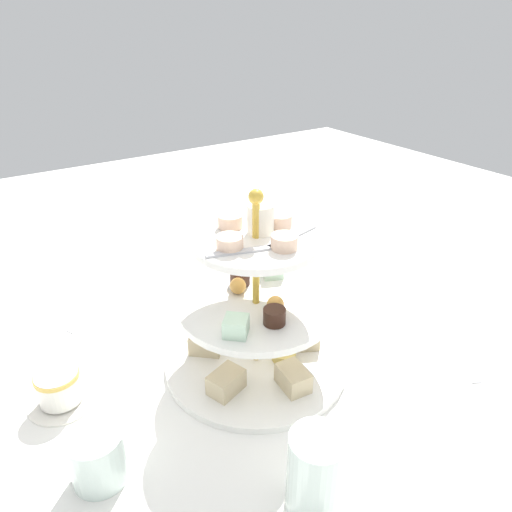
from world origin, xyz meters
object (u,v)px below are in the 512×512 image
object	(u,v)px
butter_knife_left	(450,345)
water_glass_mid_back	(315,473)
tiered_serving_stand	(256,317)
water_glass_tall_right	(261,251)
water_glass_short_left	(98,457)
butter_knife_right	(105,307)
teacup_with_saucer	(59,389)

from	to	relation	value
butter_knife_left	water_glass_mid_back	world-z (taller)	water_glass_mid_back
tiered_serving_stand	water_glass_tall_right	distance (m)	0.26
tiered_serving_stand	water_glass_short_left	world-z (taller)	tiered_serving_stand
butter_knife_right	water_glass_mid_back	size ratio (longest dim) A/B	1.70
water_glass_mid_back	butter_knife_left	bearing A→B (deg)	13.69
teacup_with_saucer	water_glass_short_left	bearing A→B (deg)	-86.44
teacup_with_saucer	butter_knife_left	size ratio (longest dim) A/B	0.53
tiered_serving_stand	water_glass_short_left	distance (m)	0.27
water_glass_tall_right	tiered_serving_stand	bearing A→B (deg)	-125.72
water_glass_tall_right	water_glass_mid_back	distance (m)	0.50
water_glass_tall_right	butter_knife_left	xyz separation A→B (m)	(0.13, -0.35, -0.06)
water_glass_tall_right	butter_knife_left	world-z (taller)	water_glass_tall_right
water_glass_mid_back	tiered_serving_stand	bearing A→B (deg)	71.21
teacup_with_saucer	water_glass_mid_back	distance (m)	0.36
tiered_serving_stand	butter_knife_left	world-z (taller)	tiered_serving_stand
tiered_serving_stand	water_glass_mid_back	bearing A→B (deg)	-108.79
water_glass_short_left	butter_knife_right	xyz separation A→B (m)	(0.11, 0.34, -0.03)
water_glass_tall_right	butter_knife_right	xyz separation A→B (m)	(-0.30, 0.07, -0.06)
teacup_with_saucer	butter_knife_right	size ratio (longest dim) A/B	0.53
tiered_serving_stand	butter_knife_left	distance (m)	0.32
butter_knife_left	teacup_with_saucer	bearing A→B (deg)	96.56
tiered_serving_stand	butter_knife_right	xyz separation A→B (m)	(-0.14, 0.28, -0.08)
tiered_serving_stand	water_glass_tall_right	size ratio (longest dim) A/B	2.35
tiered_serving_stand	butter_knife_right	bearing A→B (deg)	117.29
teacup_with_saucer	butter_knife_left	world-z (taller)	teacup_with_saucer
water_glass_tall_right	teacup_with_saucer	world-z (taller)	water_glass_tall_right
butter_knife_right	water_glass_mid_back	xyz separation A→B (m)	(0.07, -0.50, 0.05)
butter_knife_right	water_glass_mid_back	bearing A→B (deg)	68.10
tiered_serving_stand	butter_knife_right	size ratio (longest dim) A/B	1.64
water_glass_short_left	tiered_serving_stand	bearing A→B (deg)	14.01
water_glass_tall_right	butter_knife_left	distance (m)	0.38
tiered_serving_stand	teacup_with_saucer	bearing A→B (deg)	163.05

